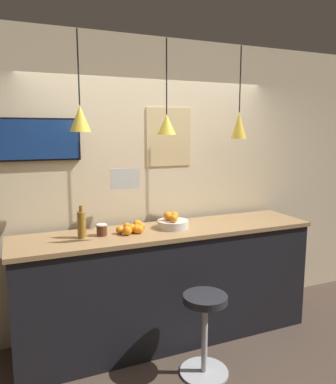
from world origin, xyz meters
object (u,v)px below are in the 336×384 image
Objects in this scene: bar_stool at (205,321)px; spread_jar at (102,230)px; mounted_tv at (36,140)px; juice_bottle at (82,224)px; fruit_bowl at (173,223)px.

spread_jar is at bearing 136.90° from bar_stool.
mounted_tv is at bearing 139.26° from bar_stool.
juice_bottle reaches higher than spread_jar.
juice_bottle is 0.85m from mounted_tv.
juice_bottle is at bearing 180.00° from spread_jar.
bar_stool is 2.34× the size of fruit_bowl.
fruit_bowl is at bearing -0.20° from spread_jar.
bar_stool is at bearing -40.74° from mounted_tv.
bar_stool is 2.44× the size of juice_bottle.
juice_bottle is 0.19m from spread_jar.
spread_jar reaches higher than bar_stool.
spread_jar is (-0.68, 0.64, 0.68)m from bar_stool.
juice_bottle is (-0.85, 0.00, 0.07)m from fruit_bowl.
mounted_tv is (-0.31, 0.36, 0.71)m from juice_bottle.
fruit_bowl is 0.38× the size of mounted_tv.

